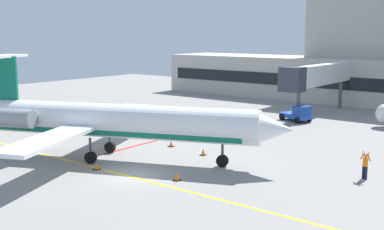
% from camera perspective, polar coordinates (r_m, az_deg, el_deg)
% --- Properties ---
extents(ground, '(120.00, 120.00, 0.11)m').
position_cam_1_polar(ground, '(33.57, -6.98, -7.25)').
color(ground, gray).
extents(jet_bridge_west, '(2.40, 16.70, 6.16)m').
position_cam_1_polar(jet_bridge_west, '(58.50, 14.77, 4.56)').
color(jet_bridge_west, silver).
rests_on(jet_bridge_west, ground).
extents(regional_jet, '(26.79, 20.04, 7.98)m').
position_cam_1_polar(regional_jet, '(37.68, -10.14, -0.68)').
color(regional_jet, white).
rests_on(regional_jet, ground).
extents(baggage_tug, '(3.91, 3.04, 1.83)m').
position_cam_1_polar(baggage_tug, '(54.48, 12.53, 0.13)').
color(baggage_tug, '#1E4CB2').
rests_on(baggage_tug, ground).
extents(marshaller, '(0.82, 0.34, 1.93)m').
position_cam_1_polar(marshaller, '(34.23, 19.96, -5.65)').
color(marshaller, '#191E33').
rests_on(marshaller, ground).
extents(safety_cone_alpha, '(0.47, 0.47, 0.55)m').
position_cam_1_polar(safety_cone_alpha, '(41.55, -2.50, -3.45)').
color(safety_cone_alpha, orange).
rests_on(safety_cone_alpha, ground).
extents(safety_cone_bravo, '(0.47, 0.47, 0.55)m').
position_cam_1_polar(safety_cone_bravo, '(38.63, 1.35, -4.46)').
color(safety_cone_bravo, orange).
rests_on(safety_cone_bravo, ground).
extents(safety_cone_charlie, '(0.47, 0.47, 0.55)m').
position_cam_1_polar(safety_cone_charlie, '(35.33, -11.33, -6.01)').
color(safety_cone_charlie, orange).
rests_on(safety_cone_charlie, ground).
extents(safety_cone_delta, '(0.47, 0.47, 0.55)m').
position_cam_1_polar(safety_cone_delta, '(32.15, -1.83, -7.39)').
color(safety_cone_delta, orange).
rests_on(safety_cone_delta, ground).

